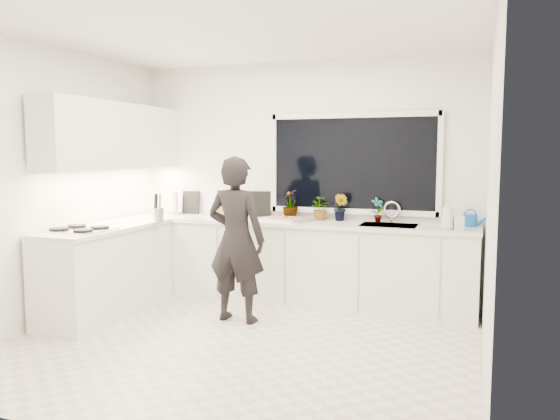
% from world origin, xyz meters
% --- Properties ---
extents(floor, '(4.00, 3.50, 0.02)m').
position_xyz_m(floor, '(0.00, 0.00, -0.01)').
color(floor, beige).
rests_on(floor, ground).
extents(wall_back, '(4.00, 0.02, 2.70)m').
position_xyz_m(wall_back, '(0.00, 1.76, 1.35)').
color(wall_back, white).
rests_on(wall_back, ground).
extents(wall_left, '(0.02, 3.50, 2.70)m').
position_xyz_m(wall_left, '(-2.01, 0.00, 1.35)').
color(wall_left, white).
rests_on(wall_left, ground).
extents(wall_right, '(0.02, 3.50, 2.70)m').
position_xyz_m(wall_right, '(2.01, 0.00, 1.35)').
color(wall_right, white).
rests_on(wall_right, ground).
extents(ceiling, '(4.00, 3.50, 0.02)m').
position_xyz_m(ceiling, '(0.00, 0.00, 2.71)').
color(ceiling, white).
rests_on(ceiling, wall_back).
extents(window, '(1.80, 0.02, 1.00)m').
position_xyz_m(window, '(0.60, 1.73, 1.55)').
color(window, black).
rests_on(window, wall_back).
extents(base_cabinets_back, '(3.92, 0.58, 0.88)m').
position_xyz_m(base_cabinets_back, '(0.00, 1.45, 0.44)').
color(base_cabinets_back, white).
rests_on(base_cabinets_back, floor).
extents(base_cabinets_left, '(0.58, 1.60, 0.88)m').
position_xyz_m(base_cabinets_left, '(-1.67, 0.35, 0.44)').
color(base_cabinets_left, white).
rests_on(base_cabinets_left, floor).
extents(countertop_back, '(3.94, 0.62, 0.04)m').
position_xyz_m(countertop_back, '(0.00, 1.44, 0.90)').
color(countertop_back, silver).
rests_on(countertop_back, base_cabinets_back).
extents(countertop_left, '(0.62, 1.60, 0.04)m').
position_xyz_m(countertop_left, '(-1.67, 0.35, 0.90)').
color(countertop_left, silver).
rests_on(countertop_left, base_cabinets_left).
extents(upper_cabinets, '(0.34, 2.10, 0.70)m').
position_xyz_m(upper_cabinets, '(-1.79, 0.70, 1.85)').
color(upper_cabinets, white).
rests_on(upper_cabinets, wall_left).
extents(sink, '(0.58, 0.42, 0.14)m').
position_xyz_m(sink, '(1.05, 1.45, 0.87)').
color(sink, silver).
rests_on(sink, countertop_back).
extents(faucet, '(0.03, 0.03, 0.22)m').
position_xyz_m(faucet, '(1.05, 1.65, 1.03)').
color(faucet, silver).
rests_on(faucet, countertop_back).
extents(stovetop, '(0.56, 0.48, 0.03)m').
position_xyz_m(stovetop, '(-1.69, -0.00, 0.94)').
color(stovetop, black).
rests_on(stovetop, countertop_left).
extents(person, '(0.61, 0.41, 1.64)m').
position_xyz_m(person, '(-0.31, 0.60, 0.82)').
color(person, black).
rests_on(person, floor).
extents(pizza_tray, '(0.59, 0.52, 0.03)m').
position_xyz_m(pizza_tray, '(-0.07, 1.42, 0.94)').
color(pizza_tray, silver).
rests_on(pizza_tray, countertop_back).
extents(pizza, '(0.54, 0.46, 0.01)m').
position_xyz_m(pizza, '(-0.07, 1.42, 0.95)').
color(pizza, '#AF1717').
rests_on(pizza, pizza_tray).
extents(watering_can, '(0.15, 0.15, 0.13)m').
position_xyz_m(watering_can, '(1.85, 1.61, 0.98)').
color(watering_can, blue).
rests_on(watering_can, countertop_back).
extents(paper_towel_roll, '(0.11, 0.11, 0.26)m').
position_xyz_m(paper_towel_roll, '(-1.58, 1.55, 1.05)').
color(paper_towel_roll, white).
rests_on(paper_towel_roll, countertop_back).
extents(knife_block, '(0.15, 0.13, 0.22)m').
position_xyz_m(knife_block, '(-0.95, 1.59, 1.03)').
color(knife_block, olive).
rests_on(knife_block, countertop_back).
extents(utensil_crock, '(0.16, 0.16, 0.16)m').
position_xyz_m(utensil_crock, '(-1.33, 0.80, 1.00)').
color(utensil_crock, silver).
rests_on(utensil_crock, countertop_left).
extents(picture_frame_large, '(0.22, 0.05, 0.28)m').
position_xyz_m(picture_frame_large, '(-1.42, 1.69, 1.06)').
color(picture_frame_large, black).
rests_on(picture_frame_large, countertop_back).
extents(picture_frame_small, '(0.25, 0.08, 0.30)m').
position_xyz_m(picture_frame_small, '(-0.49, 1.69, 1.07)').
color(picture_frame_small, black).
rests_on(picture_frame_small, countertop_back).
extents(herb_plants, '(1.18, 0.28, 0.33)m').
position_xyz_m(herb_plants, '(0.26, 1.61, 1.07)').
color(herb_plants, '#26662D').
rests_on(herb_plants, countertop_back).
extents(soap_bottles, '(0.24, 0.17, 0.30)m').
position_xyz_m(soap_bottles, '(1.68, 1.30, 1.06)').
color(soap_bottles, '#D8BF66').
rests_on(soap_bottles, countertop_back).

